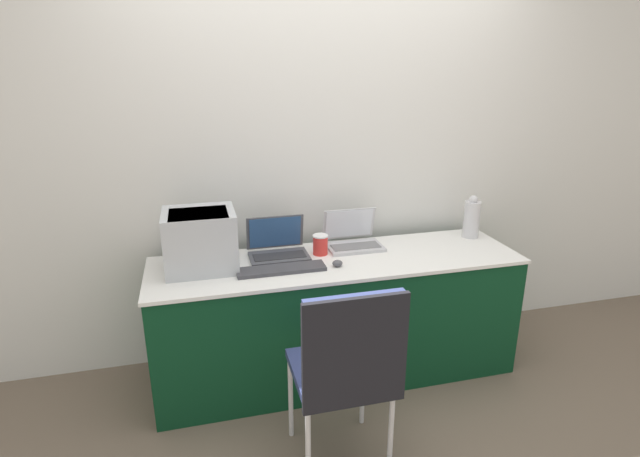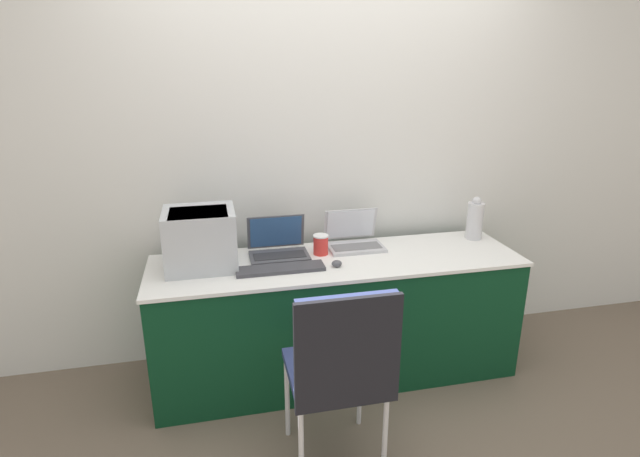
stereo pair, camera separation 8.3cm
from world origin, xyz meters
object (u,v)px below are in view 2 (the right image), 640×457
object	(u,v)px
external_keyboard	(280,269)
metal_pitcher	(475,220)
laptop_right	(354,239)
mouse	(337,264)
coffee_cup	(321,245)
laptop_left	(278,247)
printer	(200,237)
chair	(341,362)

from	to	relation	value
external_keyboard	metal_pitcher	distance (m)	1.29
laptop_right	mouse	distance (m)	0.34
coffee_cup	laptop_left	bearing A→B (deg)	171.35
printer	external_keyboard	size ratio (longest dim) A/B	0.79
coffee_cup	mouse	world-z (taller)	coffee_cup
external_keyboard	chair	distance (m)	0.72
printer	external_keyboard	distance (m)	0.46
mouse	chair	bearing A→B (deg)	-102.79
printer	laptop_right	bearing A→B (deg)	7.71
printer	external_keyboard	xyz separation A→B (m)	(0.40, -0.15, -0.16)
laptop_right	coffee_cup	size ratio (longest dim) A/B	2.83
external_keyboard	coffee_cup	world-z (taller)	coffee_cup
external_keyboard	chair	world-z (taller)	chair
printer	mouse	distance (m)	0.75
laptop_right	metal_pitcher	world-z (taller)	metal_pitcher
laptop_left	coffee_cup	size ratio (longest dim) A/B	2.88
printer	metal_pitcher	bearing A→B (deg)	3.14
chair	external_keyboard	bearing A→B (deg)	102.62
laptop_right	metal_pitcher	size ratio (longest dim) A/B	1.21
external_keyboard	metal_pitcher	bearing A→B (deg)	10.77
coffee_cup	chair	size ratio (longest dim) A/B	0.12
coffee_cup	metal_pitcher	world-z (taller)	metal_pitcher
mouse	chair	size ratio (longest dim) A/B	0.06
printer	metal_pitcher	xyz separation A→B (m)	(1.66, 0.09, -0.05)
external_keyboard	mouse	xyz separation A→B (m)	(0.31, -0.01, 0.01)
external_keyboard	chair	bearing A→B (deg)	-77.38
laptop_right	mouse	xyz separation A→B (m)	(-0.18, -0.28, -0.03)
external_keyboard	chair	size ratio (longest dim) A/B	0.50
printer	laptop_right	xyz separation A→B (m)	(0.89, 0.12, -0.12)
printer	metal_pitcher	world-z (taller)	printer
printer	coffee_cup	bearing A→B (deg)	3.38
printer	metal_pitcher	distance (m)	1.67
laptop_left	laptop_right	xyz separation A→B (m)	(0.46, 0.04, -0.00)
laptop_right	metal_pitcher	xyz separation A→B (m)	(0.77, -0.03, 0.07)
coffee_cup	chair	world-z (taller)	chair
laptop_right	printer	bearing A→B (deg)	-172.29
laptop_left	mouse	bearing A→B (deg)	-39.98
external_keyboard	mouse	distance (m)	0.31
printer	metal_pitcher	size ratio (longest dim) A/B	1.38
coffee_cup	chair	xyz separation A→B (m)	(-0.11, -0.87, -0.20)
external_keyboard	coffee_cup	size ratio (longest dim) A/B	4.09
external_keyboard	coffee_cup	distance (m)	0.33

